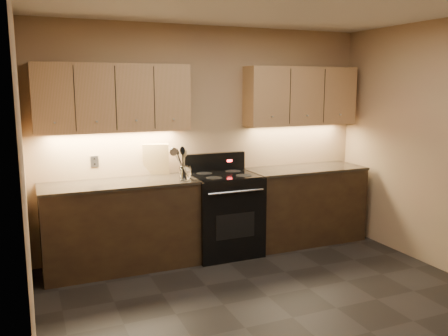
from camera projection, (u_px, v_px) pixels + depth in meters
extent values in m
plane|color=black|center=(293.00, 318.00, 3.99)|extent=(4.00, 4.00, 0.00)
cube|color=tan|center=(207.00, 139.00, 5.58)|extent=(4.00, 0.04, 2.60)
cube|color=tan|center=(25.00, 186.00, 2.99)|extent=(0.04, 4.00, 2.60)
cube|color=black|center=(121.00, 227.00, 5.03)|extent=(1.60, 0.60, 0.90)
cube|color=#3C3226|center=(119.00, 184.00, 4.95)|extent=(1.62, 0.62, 0.03)
cube|color=black|center=(304.00, 206.00, 5.90)|extent=(1.44, 0.60, 0.90)
cube|color=#3C3226|center=(305.00, 169.00, 5.82)|extent=(1.46, 0.62, 0.03)
cube|color=black|center=(224.00, 215.00, 5.46)|extent=(0.76, 0.65, 0.92)
cube|color=black|center=(224.00, 175.00, 5.38)|extent=(0.70, 0.60, 0.01)
cube|color=black|center=(214.00, 162.00, 5.62)|extent=(0.76, 0.07, 0.22)
cube|color=red|center=(230.00, 161.00, 5.65)|extent=(0.06, 0.00, 0.03)
cylinder|color=silver|center=(236.00, 192.00, 5.09)|extent=(0.65, 0.02, 0.02)
cube|color=black|center=(236.00, 226.00, 5.17)|extent=(0.46, 0.00, 0.28)
cylinder|color=black|center=(214.00, 178.00, 5.17)|extent=(0.18, 0.18, 0.00)
cylinder|color=black|center=(244.00, 175.00, 5.31)|extent=(0.18, 0.18, 0.00)
cylinder|color=black|center=(204.00, 173.00, 5.44)|extent=(0.18, 0.18, 0.00)
cylinder|color=black|center=(233.00, 171.00, 5.58)|extent=(0.18, 0.18, 0.00)
cube|color=tan|center=(113.00, 98.00, 4.93)|extent=(1.60, 0.30, 0.70)
cube|color=tan|center=(301.00, 96.00, 5.81)|extent=(1.44, 0.30, 0.70)
cube|color=#B2B5BA|center=(95.00, 161.00, 5.10)|extent=(0.08, 0.01, 0.12)
cylinder|color=white|center=(185.00, 173.00, 5.06)|extent=(0.15, 0.15, 0.15)
cylinder|color=white|center=(185.00, 179.00, 5.07)|extent=(0.12, 0.12, 0.02)
cube|color=#D8BF74|center=(156.00, 159.00, 5.32)|extent=(0.31, 0.19, 0.36)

